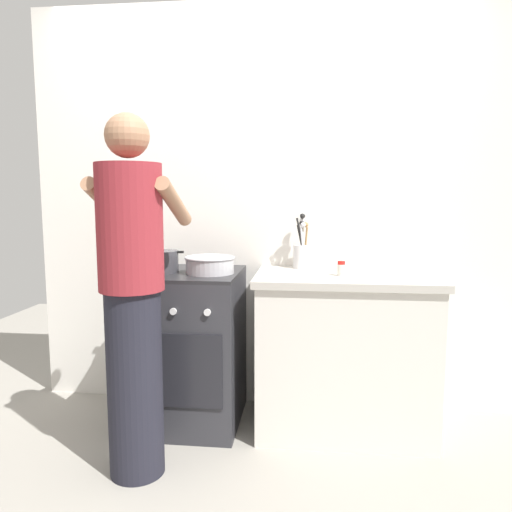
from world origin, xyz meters
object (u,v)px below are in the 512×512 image
object	(u,v)px
mixing_bowl	(210,264)
person	(133,298)
pot	(162,262)
utensil_crock	(302,251)
stove_range	(189,347)
spice_bottle	(341,269)

from	to	relation	value
mixing_bowl	person	size ratio (longest dim) A/B	0.17
person	pot	bearing A→B (deg)	92.31
utensil_crock	stove_range	bearing A→B (deg)	-162.24
utensil_crock	spice_bottle	bearing A→B (deg)	-49.77
stove_range	utensil_crock	bearing A→B (deg)	17.76
stove_range	pot	bearing A→B (deg)	-163.88
utensil_crock	person	xyz separation A→B (m)	(-0.77, -0.77, -0.14)
spice_bottle	mixing_bowl	bearing A→B (deg)	179.42
pot	spice_bottle	size ratio (longest dim) A/B	3.15
stove_range	utensil_crock	distance (m)	0.88
mixing_bowl	pot	bearing A→B (deg)	179.50
stove_range	utensil_crock	size ratio (longest dim) A/B	2.67
stove_range	mixing_bowl	xyz separation A→B (m)	(0.14, -0.04, 0.50)
pot	utensil_crock	xyz separation A→B (m)	(0.79, 0.25, 0.04)
stove_range	utensil_crock	world-z (taller)	utensil_crock
stove_range	pot	world-z (taller)	pot
pot	mixing_bowl	size ratio (longest dim) A/B	0.90
pot	utensil_crock	world-z (taller)	utensil_crock
spice_bottle	utensil_crock	bearing A→B (deg)	130.23
stove_range	person	xyz separation A→B (m)	(-0.12, -0.56, 0.41)
pot	utensil_crock	distance (m)	0.83
spice_bottle	person	distance (m)	1.11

